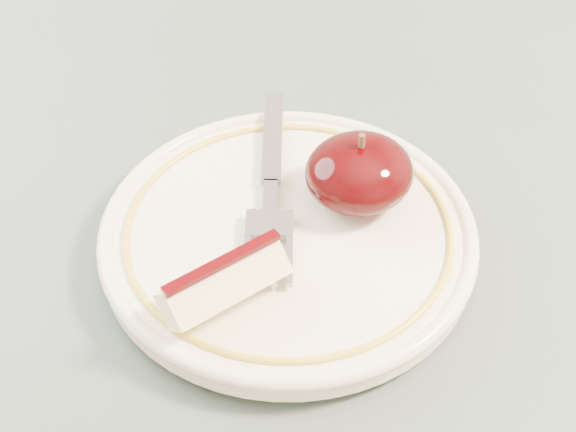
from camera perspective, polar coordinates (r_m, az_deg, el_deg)
name	(u,v)px	position (r m, az deg, el deg)	size (l,w,h in m)	color
table	(338,322)	(0.55, 3.56, -7.51)	(0.90, 0.90, 0.75)	brown
plate	(288,233)	(0.46, 0.00, -1.24)	(0.22, 0.22, 0.02)	beige
apple_half	(359,173)	(0.47, 5.08, 3.09)	(0.06, 0.06, 0.05)	black
apple_wedge	(224,283)	(0.41, -4.56, -4.74)	(0.07, 0.04, 0.03)	beige
fork	(271,184)	(0.48, -1.23, 2.32)	(0.09, 0.16, 0.00)	gray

